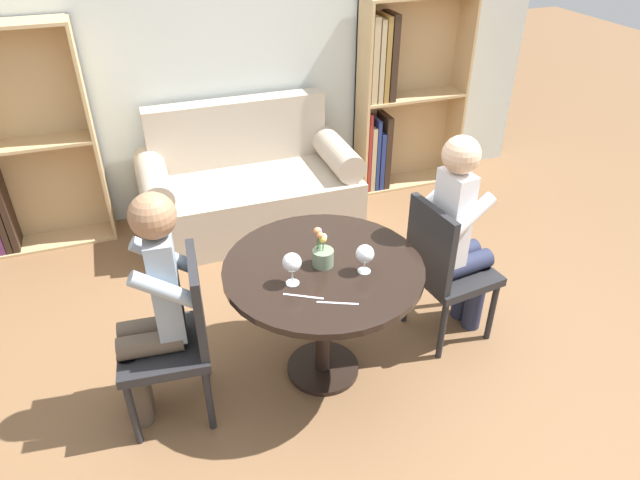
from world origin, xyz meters
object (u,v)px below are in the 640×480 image
chair_right (444,266)px  wine_glass_left (292,263)px  wine_glass_right (365,255)px  flower_vase (322,253)px  bookshelf_right (395,100)px  couch (249,188)px  chair_left (177,333)px  person_left (152,308)px  bookshelf_left (5,147)px  person_right (460,235)px

chair_right → wine_glass_left: 1.00m
chair_right → wine_glass_right: bearing=99.7°
wine_glass_right → flower_vase: bearing=145.2°
bookshelf_right → wine_glass_left: size_ratio=9.46×
couch → wine_glass_left: couch is taller
bookshelf_right → chair_left: size_ratio=1.76×
bookshelf_right → person_left: 2.91m
bookshelf_left → bookshelf_right: 2.94m
bookshelf_left → bookshelf_right: same height
chair_left → flower_vase: (0.74, 0.01, 0.29)m
chair_left → chair_right: same height
chair_left → flower_vase: size_ratio=4.36×
couch → flower_vase: size_ratio=7.74×
chair_right → wine_glass_right: size_ratio=6.04×
person_left → person_right: size_ratio=0.99×
person_left → chair_left: bearing=86.4°
couch → person_right: size_ratio=1.26×
chair_right → flower_vase: size_ratio=4.36×
bookshelf_left → wine_glass_right: (1.78, -2.07, 0.05)m
bookshelf_right → person_left: bearing=-138.1°
flower_vase → chair_left: bearing=-179.5°
wine_glass_left → wine_glass_right: 0.36m
chair_right → person_left: person_left is taller
couch → chair_left: couch is taller
chair_left → wine_glass_right: 0.98m
person_left → wine_glass_left: person_left is taller
chair_right → person_right: size_ratio=0.71×
couch → person_left: (-0.83, -1.67, 0.36)m
chair_left → flower_vase: bearing=95.8°
couch → wine_glass_right: size_ratio=10.72×
person_right → flower_vase: (-0.84, -0.07, 0.12)m
bookshelf_right → bookshelf_left: bearing=180.0°
bookshelf_left → person_right: size_ratio=1.25×
bookshelf_right → wine_glass_left: 2.55m
bookshelf_left → person_right: (2.44, -1.88, -0.10)m
person_left → person_right: (1.66, 0.07, 0.00)m
bookshelf_right → flower_vase: bookshelf_right is taller
couch → wine_glass_left: bearing=-96.0°
person_left → flower_vase: (0.83, -0.01, 0.12)m
person_right → flower_vase: bearing=87.7°
bookshelf_left → chair_right: 3.03m
wine_glass_left → bookshelf_right: bearing=53.4°
couch → chair_left: bearing=-113.8°
wine_glass_left → person_right: bearing=9.5°
wine_glass_left → flower_vase: bearing=28.2°
bookshelf_right → chair_right: bearing=-107.3°
person_left → person_right: 1.67m
chair_left → flower_vase: flower_vase is taller
bookshelf_left → wine_glass_left: bearing=-55.3°
couch → person_left: 1.90m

